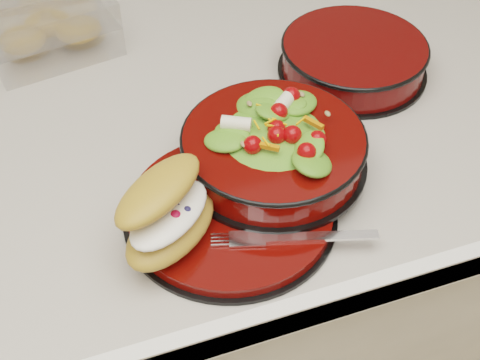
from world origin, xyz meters
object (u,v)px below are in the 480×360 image
object	(u,v)px
dinner_plate	(231,211)
pastry_box	(48,26)
salad_bowl	(273,142)
croissant	(168,212)
extra_bowl	(354,57)
fork	(298,237)
island_counter	(246,278)

from	to	relation	value
dinner_plate	pastry_box	bearing A→B (deg)	109.60
salad_bowl	croissant	size ratio (longest dim) A/B	1.55
dinner_plate	salad_bowl	xyz separation A→B (m)	(0.08, 0.05, 0.05)
croissant	extra_bowl	world-z (taller)	croissant
croissant	pastry_box	world-z (taller)	croissant
fork	croissant	bearing A→B (deg)	85.55
salad_bowl	extra_bowl	distance (m)	0.27
fork	salad_bowl	bearing A→B (deg)	8.99
dinner_plate	extra_bowl	xyz separation A→B (m)	(0.28, 0.23, 0.02)
croissant	pastry_box	bearing A→B (deg)	60.29
croissant	island_counter	bearing A→B (deg)	12.67
dinner_plate	fork	bearing A→B (deg)	-52.30
dinner_plate	croissant	xyz separation A→B (m)	(-0.08, -0.02, 0.05)
island_counter	salad_bowl	xyz separation A→B (m)	(-0.02, -0.15, 0.50)
island_counter	fork	size ratio (longest dim) A/B	6.97
pastry_box	croissant	bearing A→B (deg)	-90.93
dinner_plate	fork	size ratio (longest dim) A/B	1.54
salad_bowl	croissant	world-z (taller)	salad_bowl
island_counter	dinner_plate	size ratio (longest dim) A/B	4.54
dinner_plate	pastry_box	distance (m)	0.48
pastry_box	extra_bowl	bearing A→B (deg)	-36.86
island_counter	dinner_plate	world-z (taller)	dinner_plate
dinner_plate	croissant	world-z (taller)	croissant
salad_bowl	island_counter	bearing A→B (deg)	82.53
salad_bowl	pastry_box	bearing A→B (deg)	120.97
dinner_plate	fork	xyz separation A→B (m)	(0.06, -0.08, 0.01)
extra_bowl	salad_bowl	bearing A→B (deg)	-139.65
fork	dinner_plate	bearing A→B (deg)	54.43
salad_bowl	fork	distance (m)	0.14
island_counter	fork	bearing A→B (deg)	-97.60
croissant	extra_bowl	distance (m)	0.44
island_counter	dinner_plate	bearing A→B (deg)	-115.08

